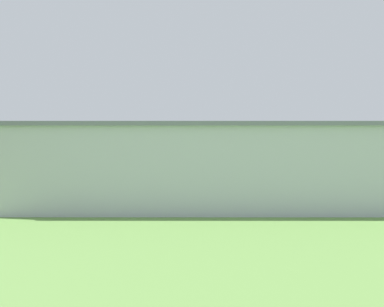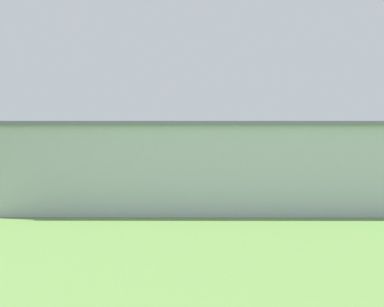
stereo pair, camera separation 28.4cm
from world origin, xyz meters
The scene contains 6 objects.
ground_plane centered at (0.00, 0.00, 0.00)m, with size 400.00×400.00×0.00m, color #608C42.
hangar centered at (3.61, 41.17, 3.63)m, with size 40.70×11.60×7.24m.
biplane centered at (8.41, 1.12, 4.99)m, with size 8.66×8.13×3.83m.
person_by_parked_cars centered at (21.45, 25.66, 0.75)m, with size 0.53×0.53×1.53m.
person_at_fence_line centered at (-13.88, 24.03, 0.78)m, with size 0.50×0.50×1.57m.
windsock centered at (33.77, -17.01, 4.81)m, with size 1.39×1.40×5.46m.
Camera 2 is at (7.56, 94.05, 6.87)m, focal length 59.94 mm.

